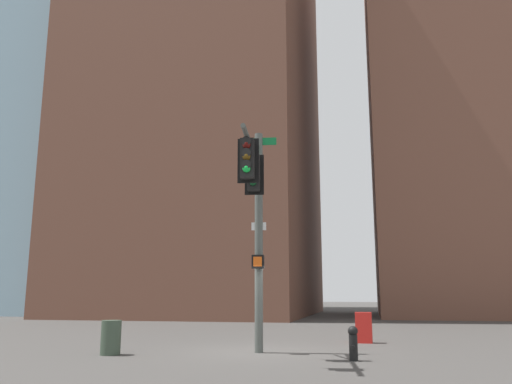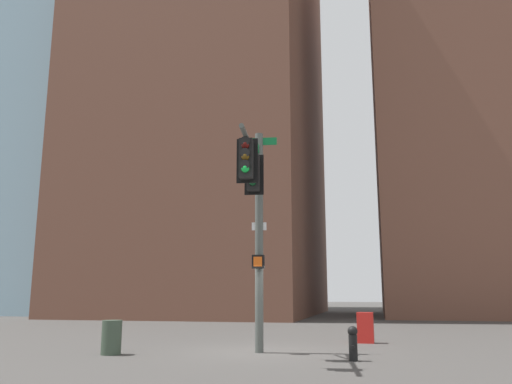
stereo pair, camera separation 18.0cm
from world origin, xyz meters
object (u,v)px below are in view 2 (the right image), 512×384
newspaper_box (365,328)px  litter_bin (112,337)px  signal_pole_assembly (255,205)px  fire_hydrant (353,342)px

newspaper_box → litter_bin: bearing=-50.4°
signal_pole_assembly → newspaper_box: signal_pole_assembly is taller
signal_pole_assembly → litter_bin: (0.36, -4.11, -3.70)m
fire_hydrant → newspaper_box: newspaper_box is taller
litter_bin → newspaper_box: size_ratio=0.90×
signal_pole_assembly → newspaper_box: 6.73m
fire_hydrant → litter_bin: 6.75m
fire_hydrant → newspaper_box: (-5.11, 0.21, 0.05)m
signal_pole_assembly → litter_bin: 5.54m
fire_hydrant → signal_pole_assembly: bearing=-95.0°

